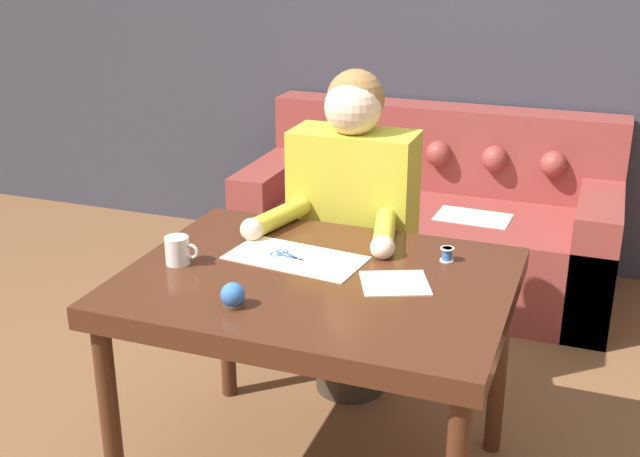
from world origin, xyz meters
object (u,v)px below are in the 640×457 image
(person, at_px, (352,235))
(dining_table, at_px, (318,299))
(mug, at_px, (179,250))
(pin_cushion, at_px, (233,296))
(thread_spool, at_px, (447,254))
(scissors, at_px, (291,257))
(couch, at_px, (429,225))

(person, bearing_deg, dining_table, -82.01)
(mug, bearing_deg, pin_cushion, -36.35)
(dining_table, distance_m, mug, 0.47)
(mug, height_order, pin_cushion, mug)
(dining_table, distance_m, thread_spool, 0.44)
(scissors, bearing_deg, thread_spool, 17.27)
(thread_spool, bearing_deg, pin_cushion, -133.08)
(mug, bearing_deg, couch, 77.16)
(pin_cushion, bearing_deg, mug, 143.65)
(person, distance_m, thread_spool, 0.57)
(mug, bearing_deg, scissors, 27.55)
(dining_table, bearing_deg, thread_spool, 35.64)
(dining_table, xyz_separation_m, scissors, (-0.13, 0.10, 0.08))
(mug, distance_m, pin_cushion, 0.37)
(dining_table, relative_size, pin_cushion, 16.33)
(thread_spool, bearing_deg, dining_table, -144.36)
(person, relative_size, pin_cushion, 18.05)
(dining_table, bearing_deg, mug, -171.87)
(dining_table, xyz_separation_m, person, (-0.08, 0.60, -0.02))
(couch, height_order, person, person)
(person, height_order, pin_cushion, person)
(dining_table, distance_m, couch, 1.78)
(scissors, distance_m, mug, 0.36)
(couch, xyz_separation_m, pin_cushion, (-0.12, -2.02, 0.48))
(dining_table, distance_m, person, 0.60)
(couch, bearing_deg, pin_cushion, -93.29)
(scissors, bearing_deg, couch, 86.62)
(scissors, xyz_separation_m, pin_cushion, (-0.02, -0.38, 0.03))
(scissors, distance_m, thread_spool, 0.50)
(mug, bearing_deg, person, 61.42)
(person, height_order, scissors, person)
(scissors, distance_m, pin_cushion, 0.38)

